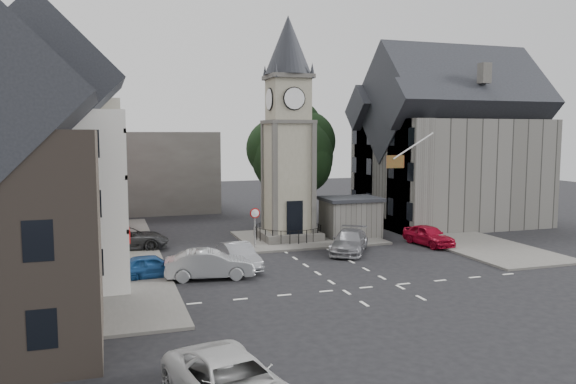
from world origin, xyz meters
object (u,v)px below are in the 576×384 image
object	(u,v)px
clock_tower	(288,130)
stone_shelter	(350,217)
pedestrian	(396,222)
car_west_blue	(151,266)
car_east_red	(429,235)

from	to	relation	value
clock_tower	stone_shelter	size ratio (longest dim) A/B	3.78
stone_shelter	pedestrian	bearing A→B (deg)	15.37
clock_tower	car_west_blue	bearing A→B (deg)	-142.16
stone_shelter	car_east_red	bearing A→B (deg)	-48.40
stone_shelter	car_west_blue	distance (m)	17.15
clock_tower	car_west_blue	distance (m)	15.26
clock_tower	car_west_blue	world-z (taller)	clock_tower
car_west_blue	pedestrian	distance (m)	21.85
clock_tower	pedestrian	distance (m)	11.96
pedestrian	car_east_red	bearing A→B (deg)	46.02
clock_tower	car_east_red	size ratio (longest dim) A/B	3.83
clock_tower	stone_shelter	xyz separation A→B (m)	(4.80, -0.49, -6.57)
clock_tower	pedestrian	size ratio (longest dim) A/B	10.27
clock_tower	car_east_red	bearing A→B (deg)	-29.58
car_west_blue	clock_tower	bearing A→B (deg)	-56.11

